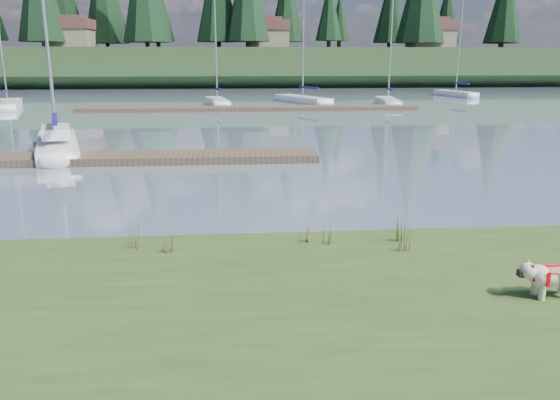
{
  "coord_description": "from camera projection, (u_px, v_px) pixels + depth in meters",
  "views": [
    {
      "loc": [
        0.69,
        -12.59,
        3.99
      ],
      "look_at": [
        1.73,
        -0.5,
        0.81
      ],
      "focal_mm": 35.0,
      "sensor_mm": 36.0,
      "label": 1
    }
  ],
  "objects": [
    {
      "name": "sailboat_bg_3",
      "position": [
        298.0,
        99.0,
        49.86
      ],
      "size": [
        4.99,
        8.31,
        12.27
      ],
      "rotation": [
        0.0,
        0.0,
        2.0
      ],
      "color": "white",
      "rests_on": "ground"
    },
    {
      "name": "sailboat_bg_2",
      "position": [
        216.0,
        101.0,
        47.1
      ],
      "size": [
        2.46,
        7.1,
        10.59
      ],
      "rotation": [
        0.0,
        0.0,
        1.73
      ],
      "color": "white",
      "rests_on": "ground"
    },
    {
      "name": "sailboat_main",
      "position": [
        57.0,
        141.0,
        23.96
      ],
      "size": [
        3.77,
        7.97,
        11.41
      ],
      "rotation": [
        0.0,
        0.0,
        1.87
      ],
      "color": "white",
      "rests_on": "ground"
    },
    {
      "name": "house_0",
      "position": [
        70.0,
        33.0,
        76.87
      ],
      "size": [
        6.3,
        5.3,
        4.65
      ],
      "color": "gray",
      "rests_on": "ridge"
    },
    {
      "name": "bulldog",
      "position": [
        552.0,
        275.0,
        8.47
      ],
      "size": [
        0.95,
        0.42,
        0.58
      ],
      "rotation": [
        0.0,
        0.0,
        3.14
      ],
      "color": "silver",
      "rests_on": "bank"
    },
    {
      "name": "weed_0",
      "position": [
        168.0,
        240.0,
        10.44
      ],
      "size": [
        0.17,
        0.14,
        0.59
      ],
      "color": "#475B23",
      "rests_on": "bank"
    },
    {
      "name": "house_2",
      "position": [
        431.0,
        34.0,
        80.22
      ],
      "size": [
        6.3,
        5.3,
        4.65
      ],
      "color": "gray",
      "rests_on": "ridge"
    },
    {
      "name": "sailboat_bg_0",
      "position": [
        9.0,
        103.0,
        44.72
      ],
      "size": [
        3.97,
        8.51,
        12.12
      ],
      "rotation": [
        0.0,
        0.0,
        1.86
      ],
      "color": "white",
      "rests_on": "ground"
    },
    {
      "name": "conifer_3",
      "position": [
        156.0,
        2.0,
        78.67
      ],
      "size": [
        4.84,
        4.84,
        12.25
      ],
      "color": "#382619",
      "rests_on": "ridge"
    },
    {
      "name": "dock_far",
      "position": [
        250.0,
        109.0,
        42.13
      ],
      "size": [
        26.0,
        2.2,
        0.3
      ],
      "primitive_type": "cube",
      "color": "#4C3D2C",
      "rests_on": "ground"
    },
    {
      "name": "dock_near",
      "position": [
        114.0,
        158.0,
        21.39
      ],
      "size": [
        16.0,
        2.0,
        0.3
      ],
      "primitive_type": "cube",
      "color": "#4C3D2C",
      "rests_on": "ground"
    },
    {
      "name": "mud_lip",
      "position": [
        203.0,
        249.0,
        11.53
      ],
      "size": [
        60.0,
        0.5,
        0.14
      ],
      "primitive_type": "cube",
      "color": "#33281C",
      "rests_on": "ground"
    },
    {
      "name": "conifer_5",
      "position": [
        329.0,
        9.0,
        79.05
      ],
      "size": [
        3.96,
        3.96,
        10.35
      ],
      "color": "#382619",
      "rests_on": "ridge"
    },
    {
      "name": "weed_4",
      "position": [
        327.0,
        236.0,
        10.93
      ],
      "size": [
        0.17,
        0.14,
        0.4
      ],
      "color": "#475B23",
      "rests_on": "bank"
    },
    {
      "name": "bank",
      "position": [
        186.0,
        353.0,
        7.26
      ],
      "size": [
        60.0,
        9.0,
        0.35
      ],
      "primitive_type": "cube",
      "color": "#364D1F",
      "rests_on": "ground"
    },
    {
      "name": "ridge",
      "position": [
        227.0,
        67.0,
        82.81
      ],
      "size": [
        200.0,
        20.0,
        5.0
      ],
      "primitive_type": "cube",
      "color": "#1E3319",
      "rests_on": "ground"
    },
    {
      "name": "weed_5",
      "position": [
        402.0,
        228.0,
        11.0
      ],
      "size": [
        0.17,
        0.14,
        0.69
      ],
      "color": "#475B23",
      "rests_on": "bank"
    },
    {
      "name": "sailboat_bg_5",
      "position": [
        452.0,
        93.0,
        57.54
      ],
      "size": [
        2.81,
        6.94,
        9.88
      ],
      "rotation": [
        0.0,
        0.0,
        1.79
      ],
      "color": "white",
      "rests_on": "ground"
    },
    {
      "name": "sailboat_bg_4",
      "position": [
        387.0,
        101.0,
        47.42
      ],
      "size": [
        2.19,
        7.11,
        10.43
      ],
      "rotation": [
        0.0,
        0.0,
        1.45
      ],
      "color": "white",
      "rests_on": "ground"
    },
    {
      "name": "conifer_7",
      "position": [
        506.0,
        1.0,
        81.9
      ],
      "size": [
        5.28,
        5.28,
        13.2
      ],
      "color": "#382619",
      "rests_on": "ridge"
    },
    {
      "name": "weed_3",
      "position": [
        135.0,
        234.0,
        10.7
      ],
      "size": [
        0.17,
        0.14,
        0.66
      ],
      "color": "#475B23",
      "rests_on": "bank"
    },
    {
      "name": "house_1",
      "position": [
        267.0,
        34.0,
        80.16
      ],
      "size": [
        6.3,
        5.3,
        4.65
      ],
      "color": "gray",
      "rests_on": "ridge"
    },
    {
      "name": "weed_2",
      "position": [
        404.0,
        238.0,
        10.53
      ],
      "size": [
        0.17,
        0.14,
        0.59
      ],
      "color": "#475B23",
      "rests_on": "bank"
    },
    {
      "name": "weed_1",
      "position": [
        304.0,
        234.0,
        11.04
      ],
      "size": [
        0.17,
        0.14,
        0.42
      ],
      "color": "#475B23",
      "rests_on": "bank"
    },
    {
      "name": "ground",
      "position": [
        224.0,
        111.0,
        42.0
      ],
      "size": [
        200.0,
        200.0,
        0.0
      ],
      "primitive_type": "plane",
      "color": "#8195AC",
      "rests_on": "ground"
    }
  ]
}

